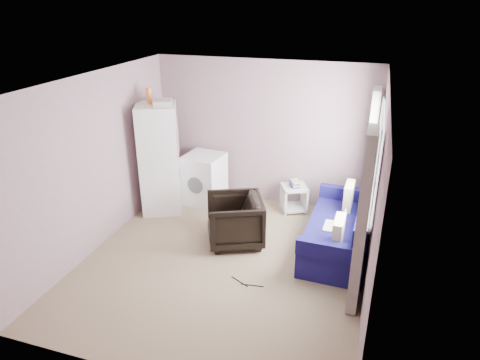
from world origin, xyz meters
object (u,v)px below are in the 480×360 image
object	(u,v)px
washing_machine	(204,178)
side_table	(294,196)
armchair	(235,218)
sofa	(343,231)
fridge	(159,158)

from	to	relation	value
washing_machine	side_table	size ratio (longest dim) A/B	1.60
armchair	sofa	world-z (taller)	sofa
armchair	side_table	distance (m)	1.46
armchair	fridge	bearing A→B (deg)	-136.94
fridge	washing_machine	bearing A→B (deg)	14.48
fridge	sofa	world-z (taller)	fridge
washing_machine	armchair	bearing A→B (deg)	-43.51
armchair	fridge	size ratio (longest dim) A/B	0.38
fridge	armchair	bearing A→B (deg)	-47.60
side_table	washing_machine	bearing A→B (deg)	-174.20
fridge	sofa	distance (m)	3.18
armchair	sofa	distance (m)	1.58
fridge	washing_machine	size ratio (longest dim) A/B	2.35
washing_machine	fridge	bearing A→B (deg)	-134.37
washing_machine	sofa	size ratio (longest dim) A/B	0.46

